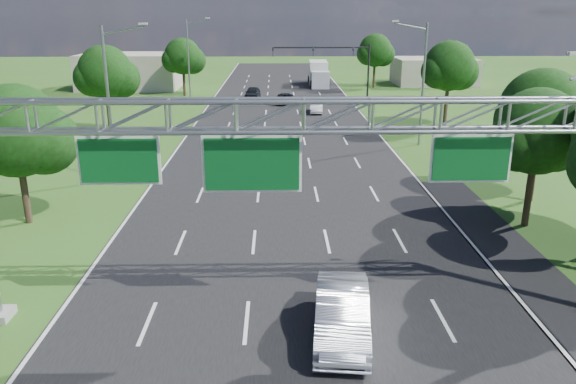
{
  "coord_description": "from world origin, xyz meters",
  "views": [
    {
      "loc": [
        -0.68,
        -6.54,
        10.79
      ],
      "look_at": [
        -0.2,
        15.3,
        3.77
      ],
      "focal_mm": 35.0,
      "sensor_mm": 36.0,
      "label": 1
    }
  ],
  "objects_px": {
    "silver_sedan": "(342,314)",
    "box_truck": "(319,74)",
    "traffic_signal": "(341,59)",
    "sign_gantry": "(306,134)"
  },
  "relations": [
    {
      "from": "silver_sedan",
      "to": "box_truck",
      "type": "height_order",
      "value": "box_truck"
    },
    {
      "from": "traffic_signal",
      "to": "silver_sedan",
      "type": "height_order",
      "value": "traffic_signal"
    },
    {
      "from": "sign_gantry",
      "to": "silver_sedan",
      "type": "xyz_separation_m",
      "value": [
        1.23,
        -1.43,
        -6.03
      ]
    },
    {
      "from": "box_truck",
      "to": "sign_gantry",
      "type": "bearing_deg",
      "value": -92.53
    },
    {
      "from": "silver_sedan",
      "to": "box_truck",
      "type": "bearing_deg",
      "value": 92.49
    },
    {
      "from": "sign_gantry",
      "to": "silver_sedan",
      "type": "relative_size",
      "value": 4.52
    },
    {
      "from": "sign_gantry",
      "to": "box_truck",
      "type": "height_order",
      "value": "sign_gantry"
    },
    {
      "from": "traffic_signal",
      "to": "box_truck",
      "type": "relative_size",
      "value": 1.29
    },
    {
      "from": "silver_sedan",
      "to": "traffic_signal",
      "type": "bearing_deg",
      "value": 89.83
    },
    {
      "from": "sign_gantry",
      "to": "box_truck",
      "type": "xyz_separation_m",
      "value": [
        5.6,
        68.96,
        -5.18
      ]
    }
  ]
}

